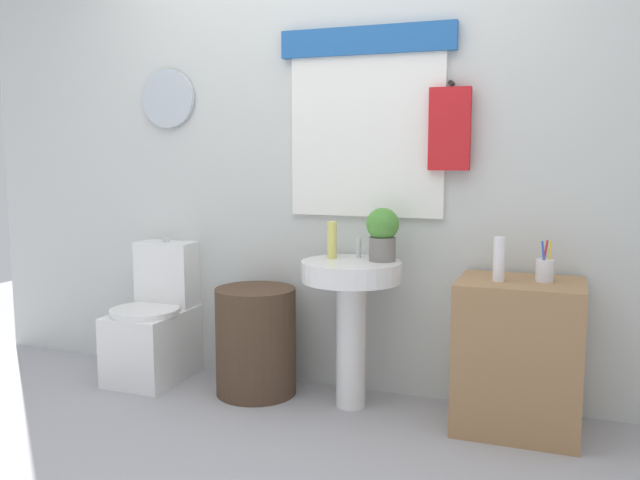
{
  "coord_description": "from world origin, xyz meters",
  "views": [
    {
      "loc": [
        1.22,
        -2.25,
        1.27
      ],
      "look_at": [
        0.08,
        0.8,
        0.85
      ],
      "focal_mm": 37.6,
      "sensor_mm": 36.0,
      "label": 1
    }
  ],
  "objects_px": {
    "potted_plant": "(383,232)",
    "wooden_cabinet": "(518,356)",
    "pedestal_sink": "(351,298)",
    "soap_bottle": "(332,240)",
    "laundry_hamper": "(256,341)",
    "toothbrush_cup": "(545,270)",
    "toilet": "(156,327)",
    "lotion_bottle": "(499,259)"
  },
  "relations": [
    {
      "from": "soap_bottle",
      "to": "toothbrush_cup",
      "type": "height_order",
      "value": "soap_bottle"
    },
    {
      "from": "laundry_hamper",
      "to": "lotion_bottle",
      "type": "relative_size",
      "value": 2.83
    },
    {
      "from": "laundry_hamper",
      "to": "potted_plant",
      "type": "xyz_separation_m",
      "value": [
        0.67,
        0.06,
        0.6
      ]
    },
    {
      "from": "potted_plant",
      "to": "wooden_cabinet",
      "type": "bearing_deg",
      "value": -5.15
    },
    {
      "from": "pedestal_sink",
      "to": "toilet",
      "type": "bearing_deg",
      "value": 178.18
    },
    {
      "from": "soap_bottle",
      "to": "potted_plant",
      "type": "height_order",
      "value": "potted_plant"
    },
    {
      "from": "pedestal_sink",
      "to": "toothbrush_cup",
      "type": "relative_size",
      "value": 4.01
    },
    {
      "from": "laundry_hamper",
      "to": "wooden_cabinet",
      "type": "xyz_separation_m",
      "value": [
        1.33,
        0.0,
        0.06
      ]
    },
    {
      "from": "laundry_hamper",
      "to": "toothbrush_cup",
      "type": "xyz_separation_m",
      "value": [
        1.43,
        0.02,
        0.47
      ]
    },
    {
      "from": "pedestal_sink",
      "to": "lotion_bottle",
      "type": "distance_m",
      "value": 0.75
    },
    {
      "from": "toilet",
      "to": "pedestal_sink",
      "type": "relative_size",
      "value": 1.06
    },
    {
      "from": "toilet",
      "to": "lotion_bottle",
      "type": "distance_m",
      "value": 1.95
    },
    {
      "from": "toilet",
      "to": "toothbrush_cup",
      "type": "bearing_deg",
      "value": -0.47
    },
    {
      "from": "soap_bottle",
      "to": "pedestal_sink",
      "type": "bearing_deg",
      "value": -22.62
    },
    {
      "from": "toilet",
      "to": "pedestal_sink",
      "type": "distance_m",
      "value": 1.2
    },
    {
      "from": "lotion_bottle",
      "to": "soap_bottle",
      "type": "bearing_deg",
      "value": 173.8
    },
    {
      "from": "toilet",
      "to": "wooden_cabinet",
      "type": "relative_size",
      "value": 1.12
    },
    {
      "from": "potted_plant",
      "to": "pedestal_sink",
      "type": "bearing_deg",
      "value": -156.8
    },
    {
      "from": "potted_plant",
      "to": "soap_bottle",
      "type": "bearing_deg",
      "value": -177.8
    },
    {
      "from": "potted_plant",
      "to": "toothbrush_cup",
      "type": "height_order",
      "value": "potted_plant"
    },
    {
      "from": "potted_plant",
      "to": "toilet",
      "type": "bearing_deg",
      "value": -179.01
    },
    {
      "from": "toilet",
      "to": "toothbrush_cup",
      "type": "distance_m",
      "value": 2.13
    },
    {
      "from": "toothbrush_cup",
      "to": "toilet",
      "type": "bearing_deg",
      "value": 179.53
    },
    {
      "from": "toilet",
      "to": "soap_bottle",
      "type": "xyz_separation_m",
      "value": [
        1.06,
        0.01,
        0.54
      ]
    },
    {
      "from": "laundry_hamper",
      "to": "soap_bottle",
      "type": "bearing_deg",
      "value": 6.98
    },
    {
      "from": "potted_plant",
      "to": "lotion_bottle",
      "type": "relative_size",
      "value": 1.31
    },
    {
      "from": "potted_plant",
      "to": "laundry_hamper",
      "type": "bearing_deg",
      "value": -174.87
    },
    {
      "from": "laundry_hamper",
      "to": "soap_bottle",
      "type": "distance_m",
      "value": 0.69
    },
    {
      "from": "lotion_bottle",
      "to": "wooden_cabinet",
      "type": "bearing_deg",
      "value": 22.36
    },
    {
      "from": "pedestal_sink",
      "to": "soap_bottle",
      "type": "relative_size",
      "value": 3.95
    },
    {
      "from": "soap_bottle",
      "to": "potted_plant",
      "type": "bearing_deg",
      "value": 2.2
    },
    {
      "from": "pedestal_sink",
      "to": "potted_plant",
      "type": "bearing_deg",
      "value": 23.2
    },
    {
      "from": "wooden_cabinet",
      "to": "toilet",
      "type": "bearing_deg",
      "value": 178.92
    },
    {
      "from": "pedestal_sink",
      "to": "potted_plant",
      "type": "height_order",
      "value": "potted_plant"
    },
    {
      "from": "wooden_cabinet",
      "to": "soap_bottle",
      "type": "distance_m",
      "value": 1.05
    },
    {
      "from": "lotion_bottle",
      "to": "toilet",
      "type": "bearing_deg",
      "value": 177.65
    },
    {
      "from": "wooden_cabinet",
      "to": "toothbrush_cup",
      "type": "bearing_deg",
      "value": 11.65
    },
    {
      "from": "toilet",
      "to": "pedestal_sink",
      "type": "xyz_separation_m",
      "value": [
        1.18,
        -0.04,
        0.26
      ]
    },
    {
      "from": "pedestal_sink",
      "to": "soap_bottle",
      "type": "bearing_deg",
      "value": 157.38
    },
    {
      "from": "pedestal_sink",
      "to": "soap_bottle",
      "type": "height_order",
      "value": "soap_bottle"
    },
    {
      "from": "laundry_hamper",
      "to": "wooden_cabinet",
      "type": "distance_m",
      "value": 1.34
    },
    {
      "from": "toilet",
      "to": "lotion_bottle",
      "type": "xyz_separation_m",
      "value": [
        1.88,
        -0.08,
        0.5
      ]
    }
  ]
}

